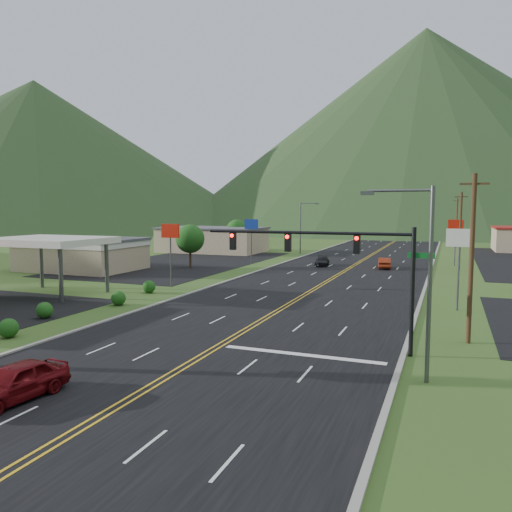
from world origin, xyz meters
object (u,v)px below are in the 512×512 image
(car_dark_mid, at_px, (322,262))
(car_red_far, at_px, (384,263))
(streetlight_west, at_px, (302,224))
(car_red_near, at_px, (15,383))
(traffic_signal, at_px, (339,256))
(streetlight_east, at_px, (423,271))
(gas_canopy, at_px, (49,242))

(car_dark_mid, relative_size, car_red_far, 1.00)
(streetlight_west, xyz_separation_m, car_red_far, (16.02, -16.53, -4.47))
(streetlight_west, bearing_deg, car_red_near, -83.90)
(traffic_signal, relative_size, car_red_near, 2.84)
(traffic_signal, relative_size, car_red_far, 3.05)
(streetlight_east, xyz_separation_m, car_red_far, (-6.84, 43.47, -4.47))
(traffic_signal, relative_size, car_dark_mid, 3.06)
(streetlight_east, bearing_deg, traffic_signal, 139.61)
(streetlight_east, xyz_separation_m, gas_canopy, (-33.18, 12.00, -0.31))
(traffic_signal, bearing_deg, car_red_far, 93.11)
(streetlight_east, xyz_separation_m, car_dark_mid, (-15.22, 43.46, -4.56))
(gas_canopy, bearing_deg, car_red_near, -49.36)
(gas_canopy, bearing_deg, streetlight_east, -19.88)
(car_red_near, bearing_deg, car_red_far, 86.66)
(streetlight_east, relative_size, car_red_far, 2.09)
(streetlight_east, height_order, car_dark_mid, streetlight_east)
(traffic_signal, xyz_separation_m, streetlight_west, (-18.16, 56.00, -0.15))
(car_dark_mid, bearing_deg, streetlight_west, 106.76)
(streetlight_east, bearing_deg, car_red_far, 98.94)
(traffic_signal, distance_m, gas_canopy, 29.59)
(streetlight_east, distance_m, car_red_far, 44.23)
(traffic_signal, distance_m, car_red_far, 39.80)
(traffic_signal, distance_m, streetlight_west, 58.88)
(traffic_signal, xyz_separation_m, streetlight_east, (4.70, -4.00, -0.15))
(car_dark_mid, bearing_deg, car_red_far, -7.95)
(streetlight_east, relative_size, gas_canopy, 0.90)
(traffic_signal, height_order, car_red_far, traffic_signal)
(streetlight_east, height_order, gas_canopy, streetlight_east)
(streetlight_west, distance_m, car_red_near, 69.10)
(traffic_signal, bearing_deg, streetlight_west, 107.97)
(car_red_near, distance_m, car_dark_mid, 52.02)
(gas_canopy, bearing_deg, car_dark_mid, 60.28)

